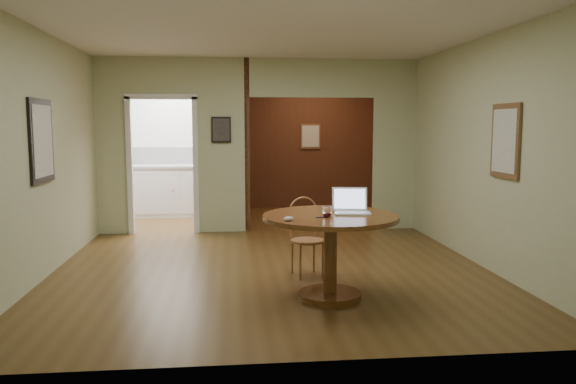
{
  "coord_description": "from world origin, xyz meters",
  "views": [
    {
      "loc": [
        -0.47,
        -6.27,
        1.66
      ],
      "look_at": [
        0.16,
        -0.2,
        0.94
      ],
      "focal_mm": 35.0,
      "sensor_mm": 36.0,
      "label": 1
    }
  ],
  "objects": [
    {
      "name": "open_laptop",
      "position": [
        0.7,
        -0.94,
        0.88
      ],
      "size": [
        0.38,
        0.35,
        0.24
      ],
      "rotation": [
        0.0,
        0.0,
        -0.16
      ],
      "color": "white",
      "rests_on": "dining_table"
    },
    {
      "name": "room_shell",
      "position": [
        -0.47,
        3.1,
        1.29
      ],
      "size": [
        5.2,
        7.5,
        5.0
      ],
      "color": "silver",
      "rests_on": "ground"
    },
    {
      "name": "chair",
      "position": [
        0.36,
        -0.18,
        0.49
      ],
      "size": [
        0.45,
        0.45,
        0.87
      ],
      "rotation": [
        0.0,
        0.0,
        0.23
      ],
      "color": "olive",
      "rests_on": "ground"
    },
    {
      "name": "closed_laptop",
      "position": [
        0.62,
        -0.74,
        0.83
      ],
      "size": [
        0.32,
        0.21,
        0.02
      ],
      "primitive_type": "imported",
      "rotation": [
        0.0,
        0.0,
        0.01
      ],
      "color": "#ACACB1",
      "rests_on": "dining_table"
    },
    {
      "name": "pen",
      "position": [
        0.37,
        -1.18,
        0.82
      ],
      "size": [
        0.12,
        0.06,
        0.01
      ],
      "primitive_type": "cylinder",
      "rotation": [
        0.0,
        1.57,
        0.39
      ],
      "color": "navy",
      "rests_on": "dining_table"
    },
    {
      "name": "kitchen_cabinet",
      "position": [
        -1.35,
        4.2,
        0.47
      ],
      "size": [
        2.06,
        0.6,
        0.94
      ],
      "color": "white",
      "rests_on": "ground"
    },
    {
      "name": "grocery_bag",
      "position": [
        -0.95,
        4.2,
        1.1
      ],
      "size": [
        0.38,
        0.35,
        0.31
      ],
      "primitive_type": "ellipsoid",
      "rotation": [
        0.0,
        0.0,
        -0.31
      ],
      "color": "beige",
      "rests_on": "kitchen_cabinet"
    },
    {
      "name": "wine_glass",
      "position": [
        0.43,
        -1.18,
        0.87
      ],
      "size": [
        0.09,
        0.09,
        0.1
      ],
      "primitive_type": null,
      "color": "white",
      "rests_on": "dining_table"
    },
    {
      "name": "mouse",
      "position": [
        0.05,
        -1.35,
        0.84
      ],
      "size": [
        0.11,
        0.09,
        0.04
      ],
      "primitive_type": "ellipsoid",
      "rotation": [
        0.0,
        0.0,
        0.37
      ],
      "color": "white",
      "rests_on": "dining_table"
    },
    {
      "name": "floor",
      "position": [
        0.0,
        0.0,
        0.0
      ],
      "size": [
        5.0,
        5.0,
        0.0
      ],
      "primitive_type": "plane",
      "color": "#4F3516",
      "rests_on": "ground"
    },
    {
      "name": "dining_table",
      "position": [
        0.48,
        -1.04,
        0.6
      ],
      "size": [
        1.3,
        1.3,
        0.82
      ],
      "rotation": [
        0.0,
        0.0,
        0.31
      ],
      "color": "brown",
      "rests_on": "ground"
    }
  ]
}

